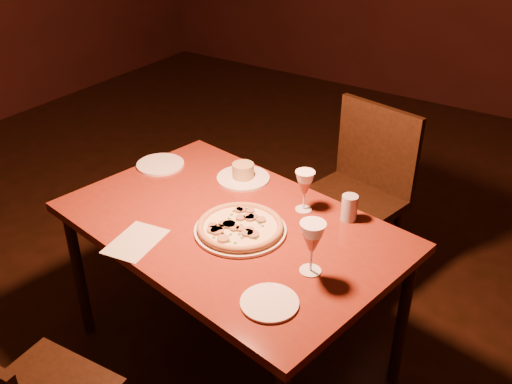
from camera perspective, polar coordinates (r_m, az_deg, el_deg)
The scene contains 11 objects.
floor at distance 2.92m, azimuth -5.78°, elevation -12.29°, with size 7.00×7.00×0.00m, color black.
dining_table at distance 2.31m, azimuth -2.59°, elevation -4.38°, with size 1.47×1.08×0.72m.
chair_far at distance 2.89m, azimuth 10.08°, elevation 0.14°, with size 0.55×0.55×0.95m.
pizza_plate at distance 2.21m, azimuth -1.58°, elevation -3.53°, with size 0.36×0.36×0.04m.
ramekin_saucer at distance 2.56m, azimuth -1.29°, elevation 1.78°, with size 0.24×0.24×0.08m.
wine_glass_far at distance 2.31m, azimuth 4.86°, elevation 0.09°, with size 0.08×0.08×0.18m, color #AC5C47, non-canonical shape.
wine_glass_right at distance 1.97m, azimuth 5.59°, elevation -5.57°, with size 0.09×0.09×0.20m, color #AC5C47, non-canonical shape.
water_tumbler at distance 2.29m, azimuth 9.31°, elevation -1.56°, with size 0.06×0.06×0.11m, color #ADB7BD.
side_plate_left at distance 2.73m, azimuth -9.55°, elevation 2.74°, with size 0.22×0.22×0.01m, color white.
side_plate_near at distance 1.88m, azimuth 1.36°, elevation -11.01°, with size 0.19×0.19×0.01m, color white.
menu_card at distance 2.21m, azimuth -11.93°, elevation -4.86°, with size 0.16×0.24×0.00m, color beige.
Camera 1 is at (1.42, -1.62, 1.96)m, focal length 40.00 mm.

